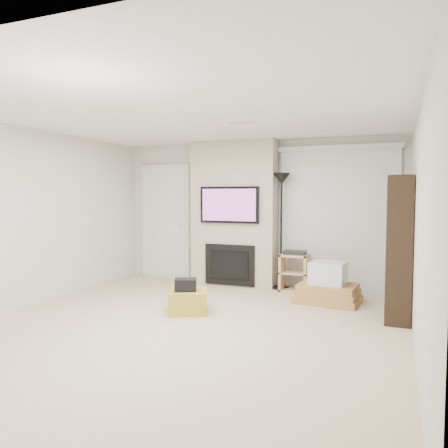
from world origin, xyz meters
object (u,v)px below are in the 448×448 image
at_px(floor_lamp, 282,198).
at_px(box_stack, 328,287).
at_px(ottoman, 188,301).
at_px(av_stand, 295,270).
at_px(bookshelf, 399,248).

bearing_deg(floor_lamp, box_stack, -37.27).
relative_size(ottoman, floor_lamp, 0.26).
bearing_deg(av_stand, box_stack, -43.73).
height_order(ottoman, av_stand, av_stand).
relative_size(floor_lamp, box_stack, 2.03).
relative_size(floor_lamp, av_stand, 2.92).
height_order(av_stand, bookshelf, bookshelf).
bearing_deg(bookshelf, box_stack, 150.26).
relative_size(box_stack, bookshelf, 0.53).
xyz_separation_m(ottoman, bookshelf, (2.60, 0.70, 0.75)).
distance_m(box_stack, bookshelf, 1.28).
bearing_deg(floor_lamp, av_stand, -14.51).
xyz_separation_m(floor_lamp, av_stand, (0.24, -0.06, -1.17)).
distance_m(floor_lamp, bookshelf, 2.27).
distance_m(ottoman, floor_lamp, 2.47).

